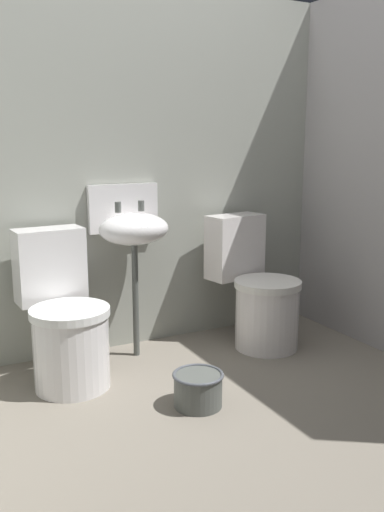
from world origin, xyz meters
name	(u,v)px	position (x,y,z in m)	size (l,w,h in m)	color
ground_plane	(218,423)	(0.00, 0.00, -0.04)	(2.93, 2.48, 0.08)	slate
wall_back	(128,172)	(0.00, 1.09, 1.05)	(2.93, 0.10, 2.11)	#989B90
toilet_left	(65,322)	(-0.52, 0.69, 0.32)	(0.43, 0.61, 0.78)	white
toilet_right	(257,293)	(0.67, 0.69, 0.32)	(0.47, 0.65, 0.78)	white
sink	(132,227)	(-0.06, 0.88, 0.75)	(0.42, 0.35, 0.99)	#50534F
bucket	(198,389)	(-0.04, 0.12, 0.09)	(0.25, 0.25, 0.17)	#50534F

